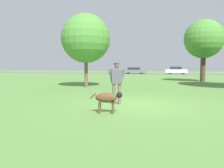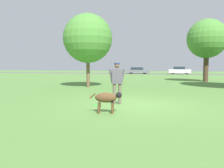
# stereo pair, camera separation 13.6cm
# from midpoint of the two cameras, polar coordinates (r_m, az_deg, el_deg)

# --- Properties ---
(ground_plane) EXTENTS (120.00, 120.00, 0.00)m
(ground_plane) POSITION_cam_midpoint_polar(r_m,az_deg,el_deg) (8.93, 6.03, -5.37)
(ground_plane) COLOR #56843D
(far_road_strip) EXTENTS (120.00, 6.00, 0.01)m
(far_road_strip) POSITION_cam_midpoint_polar(r_m,az_deg,el_deg) (44.76, 13.17, 2.59)
(far_road_strip) COLOR #5B5B59
(far_road_strip) RESTS_ON ground_plane
(person) EXTENTS (0.68, 0.35, 1.69)m
(person) POSITION_cam_midpoint_polar(r_m,az_deg,el_deg) (8.89, 0.79, 1.11)
(person) COLOR #665B4C
(person) RESTS_ON ground_plane
(dog) EXTENTS (1.09, 0.45, 0.71)m
(dog) POSITION_cam_midpoint_polar(r_m,az_deg,el_deg) (7.21, -1.69, -3.74)
(dog) COLOR brown
(dog) RESTS_ON ground_plane
(frisbee) EXTENTS (0.22, 0.22, 0.02)m
(frisbee) POSITION_cam_midpoint_polar(r_m,az_deg,el_deg) (8.85, -4.86, -5.39)
(frisbee) COLOR #33D838
(frisbee) RESTS_ON ground_plane
(tree_near_left) EXTENTS (3.60, 3.60, 5.39)m
(tree_near_left) POSITION_cam_midpoint_polar(r_m,az_deg,el_deg) (16.48, -7.09, 11.72)
(tree_near_left) COLOR brown
(tree_near_left) RESTS_ON ground_plane
(tree_far_right) EXTENTS (3.79, 3.79, 6.12)m
(tree_far_right) POSITION_cam_midpoint_polar(r_m,az_deg,el_deg) (23.58, 22.71, 10.75)
(tree_far_right) COLOR #4C3826
(tree_far_right) RESTS_ON ground_plane
(parked_car_grey) EXTENTS (4.63, 1.85, 1.31)m
(parked_car_grey) POSITION_cam_midpoint_polar(r_m,az_deg,el_deg) (44.90, 5.81, 3.51)
(parked_car_grey) COLOR slate
(parked_car_grey) RESTS_ON ground_plane
(parked_car_white) EXTENTS (4.09, 1.76, 1.45)m
(parked_car_white) POSITION_cam_midpoint_polar(r_m,az_deg,el_deg) (44.55, 16.34, 3.42)
(parked_car_white) COLOR white
(parked_car_white) RESTS_ON ground_plane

